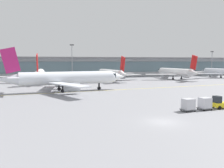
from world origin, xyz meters
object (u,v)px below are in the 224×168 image
gate_airplane_4 (175,72)px  baggage_tug (220,103)px  gate_airplane_2 (40,74)px  cargo_dolly_lead (205,103)px  gate_airplane_3 (111,73)px  taxiing_regional_jet (67,78)px  gate_airplane_5 (222,72)px  apron_light_mast_1 (72,60)px  cargo_dolly_trailing (188,104)px  apron_light_mast_2 (212,62)px

gate_airplane_4 → baggage_tug: size_ratio=11.43×
gate_airplane_2 → cargo_dolly_lead: 64.23m
gate_airplane_3 → cargo_dolly_lead: 61.16m
gate_airplane_4 → taxiing_regional_jet: bearing=118.7°
cargo_dolly_lead → baggage_tug: bearing=-0.0°
gate_airplane_3 → gate_airplane_5: gate_airplane_3 is taller
gate_airplane_2 → gate_airplane_4: 55.45m
gate_airplane_2 → gate_airplane_3: bearing=-83.2°
taxiing_regional_jet → apron_light_mast_1: 47.42m
cargo_dolly_trailing → apron_light_mast_1: (-6.48, 77.24, 7.15)m
gate_airplane_5 → cargo_dolly_lead: (-57.91, -62.02, -1.72)m
apron_light_mast_1 → apron_light_mast_2: (73.18, -0.95, -1.08)m
baggage_tug → cargo_dolly_lead: bearing=180.0°
cargo_dolly_trailing → cargo_dolly_lead: bearing=0.0°
apron_light_mast_1 → cargo_dolly_trailing: bearing=-85.2°
gate_airplane_2 → gate_airplane_3: 27.14m
gate_airplane_4 → apron_light_mast_2: size_ratio=2.36×
gate_airplane_3 → apron_light_mast_2: apron_light_mast_2 is taller
baggage_tug → cargo_dolly_lead: 2.92m
baggage_tug → cargo_dolly_lead: size_ratio=1.23×
taxiing_regional_jet → cargo_dolly_trailing: 34.15m
cargo_dolly_lead → cargo_dolly_trailing: 3.14m
gate_airplane_5 → cargo_dolly_trailing: gate_airplane_5 is taller
gate_airplane_3 → apron_light_mast_1: size_ratio=1.91×
gate_airplane_5 → apron_light_mast_2: 15.82m
gate_airplane_2 → apron_light_mast_1: apron_light_mast_1 is taller
gate_airplane_2 → gate_airplane_4: same height
gate_airplane_5 → apron_light_mast_2: apron_light_mast_2 is taller
taxiing_regional_jet → cargo_dolly_trailing: size_ratio=15.27×
taxiing_regional_jet → gate_airplane_5: bearing=16.7°
gate_airplane_2 → gate_airplane_3: gate_airplane_2 is taller
gate_airplane_2 → apron_light_mast_2: apron_light_mast_2 is taller
cargo_dolly_trailing → gate_airplane_5: bearing=43.0°
gate_airplane_3 → taxiing_regional_jet: 36.97m
baggage_tug → cargo_dolly_lead: (-2.92, -0.13, 0.16)m
cargo_dolly_lead → apron_light_mast_1: (-9.62, 77.10, 7.15)m
gate_airplane_3 → taxiing_regional_jet: taxiing_regional_jet is taller
cargo_dolly_lead → apron_light_mast_2: apron_light_mast_2 is taller
gate_airplane_4 → apron_light_mast_1: size_ratio=2.02×
baggage_tug → gate_airplane_4: bearing=61.7°
gate_airplane_4 → gate_airplane_5: (26.29, 2.43, -0.25)m
gate_airplane_2 → gate_airplane_3: size_ratio=1.06×
gate_airplane_2 → taxiing_regional_jet: bearing=-164.4°
apron_light_mast_2 → baggage_tug: bearing=-128.6°
gate_airplane_2 → apron_light_mast_1: (14.20, 17.48, 5.18)m
taxiing_regional_jet → apron_light_mast_2: size_ratio=2.57×
gate_airplane_4 → apron_light_mast_2: bearing=-64.2°
gate_airplane_5 → apron_light_mast_1: apron_light_mast_1 is taller
apron_light_mast_2 → apron_light_mast_1: bearing=179.3°
baggage_tug → cargo_dolly_trailing: bearing=180.0°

